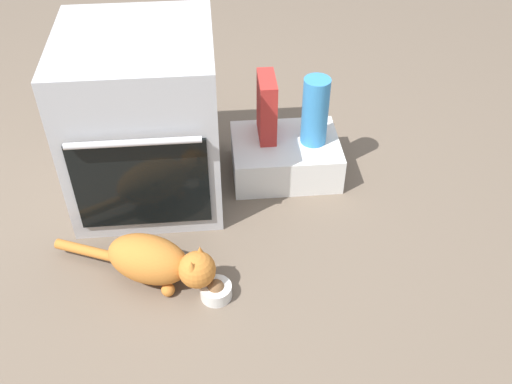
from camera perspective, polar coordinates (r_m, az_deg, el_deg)
ground at (r=2.27m, az=-11.14°, el=-6.49°), size 8.00×8.00×0.00m
oven at (r=2.37m, az=-10.94°, el=6.97°), size 0.58×0.64×0.70m
pantry_cabinet at (r=2.57m, az=2.87°, el=3.46°), size 0.46×0.35×0.17m
food_bowl at (r=2.10m, az=-3.92°, el=-9.53°), size 0.11×0.11×0.08m
cat at (r=2.12m, az=-9.70°, el=-6.65°), size 0.60×0.32×0.20m
water_bottle at (r=2.44m, az=5.79°, el=7.83°), size 0.11×0.11×0.30m
cereal_box at (r=2.47m, az=1.06°, el=8.24°), size 0.07×0.18×0.28m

